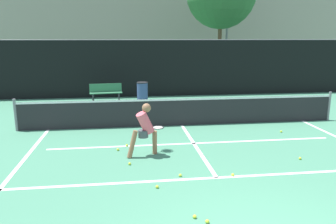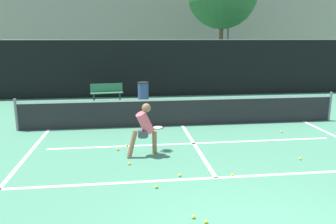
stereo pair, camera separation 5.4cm
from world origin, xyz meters
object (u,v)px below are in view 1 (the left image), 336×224
Objects in this scene: player_practicing at (145,127)px; parked_car at (222,76)px; trash_bin at (142,92)px; courtside_bench at (106,92)px.

parked_car is (5.59, 11.91, -0.15)m from player_practicing.
trash_bin is at bearing -138.11° from parked_car.
parked_car is at bearing 46.03° from player_practicing.
player_practicing reaches higher than trash_bin.
parked_car is at bearing 41.89° from trash_bin.
player_practicing is at bearing -92.54° from trash_bin.
parked_car reaches higher than courtside_bench.
trash_bin is 7.08m from parked_car.
player_practicing is 7.20m from trash_bin.
player_practicing is 7.68m from courtside_bench.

